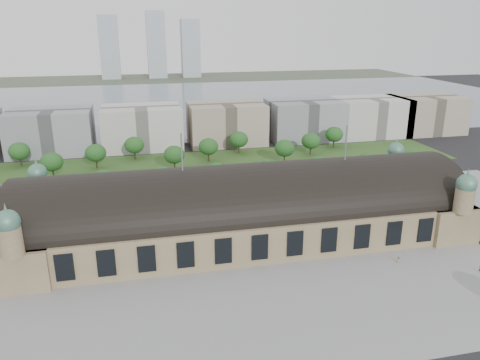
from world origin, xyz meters
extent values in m
plane|color=black|center=(0.00, 0.00, 0.00)|extent=(900.00, 900.00, 0.00)
cube|color=#95865C|center=(0.00, 0.00, 6.00)|extent=(150.00, 40.00, 12.00)
cube|color=#95865C|center=(-67.00, 0.00, 6.00)|extent=(16.00, 43.00, 12.00)
cube|color=#95865C|center=(67.00, 0.00, 6.00)|extent=(16.00, 43.00, 12.00)
cylinder|color=black|center=(0.00, 0.00, 12.00)|extent=(144.00, 37.60, 37.60)
cylinder|color=black|center=(-73.00, 0.00, 14.00)|extent=(1.20, 32.00, 32.00)
cylinder|color=black|center=(73.00, 0.00, 14.00)|extent=(1.20, 32.00, 32.00)
cylinder|color=#95865C|center=(-67.00, 21.00, 16.00)|extent=(6.00, 6.00, 8.00)
sphere|color=#4A7763|center=(-67.00, 21.00, 21.50)|extent=(6.40, 6.40, 6.40)
cone|color=#4A7763|center=(-67.00, 21.00, 25.50)|extent=(1.00, 1.00, 2.50)
cylinder|color=#95865C|center=(67.00, 21.00, 16.00)|extent=(6.00, 6.00, 8.00)
sphere|color=#4A7763|center=(67.00, 21.00, 21.50)|extent=(6.40, 6.40, 6.40)
cone|color=#4A7763|center=(67.00, 21.00, 25.50)|extent=(1.00, 1.00, 2.50)
cylinder|color=#95865C|center=(-67.00, -21.00, 16.00)|extent=(6.00, 6.00, 8.00)
sphere|color=#4A7763|center=(-67.00, -21.00, 21.50)|extent=(6.40, 6.40, 6.40)
cone|color=#4A7763|center=(-67.00, -21.00, 25.50)|extent=(1.00, 1.00, 2.50)
cylinder|color=#95865C|center=(67.00, -21.00, 16.00)|extent=(6.00, 6.00, 8.00)
sphere|color=#4A7763|center=(67.00, -21.00, 21.50)|extent=(6.40, 6.40, 6.40)
cone|color=#4A7763|center=(67.00, -21.00, 25.50)|extent=(1.00, 1.00, 2.50)
cylinder|color=#59595B|center=(-20.00, 0.00, 31.50)|extent=(0.50, 0.50, 12.00)
cylinder|color=#59595B|center=(35.00, 0.00, 31.50)|extent=(0.50, 0.50, 12.00)
cube|color=gray|center=(10.00, -44.00, 0.00)|extent=(190.00, 48.00, 0.12)
cube|color=black|center=(-20.00, 38.00, 0.00)|extent=(260.00, 26.00, 0.10)
cube|color=#2C4C1E|center=(-15.00, 93.00, 0.00)|extent=(300.00, 45.00, 0.10)
cube|color=#CD580C|center=(-55.00, 62.00, 4.70)|extent=(14.00, 9.00, 0.70)
cube|color=#59595B|center=(-53.00, 68.00, 1.60)|extent=(7.00, 5.00, 3.20)
cylinder|color=#59595B|center=(-60.50, 65.20, 2.20)|extent=(0.50, 0.50, 4.40)
cylinder|color=#59595B|center=(-49.50, 65.20, 2.20)|extent=(0.50, 0.50, 4.40)
cylinder|color=#59595B|center=(-60.50, 58.80, 2.20)|extent=(0.50, 0.50, 4.40)
cylinder|color=#59595B|center=(-49.50, 58.80, 2.20)|extent=(0.50, 0.50, 4.40)
cube|color=slate|center=(0.00, 298.00, 0.00)|extent=(700.00, 320.00, 0.08)
cube|color=#44513D|center=(0.00, 498.00, 0.00)|extent=(700.00, 120.00, 0.14)
cube|color=#9EA8B2|center=(-60.00, 508.00, 40.00)|extent=(24.00, 24.00, 80.00)
cube|color=#9EA8B2|center=(0.00, 508.00, 42.50)|extent=(24.00, 24.00, 85.00)
cube|color=#9EA8B2|center=(45.00, 508.00, 37.50)|extent=(24.00, 24.00, 75.00)
cube|color=gray|center=(-80.00, 133.00, 12.00)|extent=(45.00, 32.00, 24.00)
cube|color=beige|center=(-30.00, 133.00, 12.00)|extent=(45.00, 32.00, 24.00)
cube|color=tan|center=(20.00, 133.00, 12.00)|extent=(45.00, 32.00, 24.00)
cube|color=gray|center=(70.00, 133.00, 12.00)|extent=(45.00, 32.00, 24.00)
cube|color=beige|center=(115.00, 133.00, 12.00)|extent=(45.00, 32.00, 24.00)
cube|color=tan|center=(155.00, 133.00, 12.00)|extent=(45.00, 32.00, 24.00)
cylinder|color=#2D2116|center=(-72.00, 53.00, 2.16)|extent=(0.70, 0.70, 4.32)
ellipsoid|color=#1D4A1A|center=(-72.00, 53.00, 7.44)|extent=(9.60, 9.60, 8.16)
cylinder|color=#2D2116|center=(-48.00, 53.00, 2.16)|extent=(0.70, 0.70, 4.32)
ellipsoid|color=#1D4A1A|center=(-48.00, 53.00, 7.44)|extent=(9.60, 9.60, 8.16)
cylinder|color=#2D2116|center=(-24.00, 53.00, 2.16)|extent=(0.70, 0.70, 4.32)
ellipsoid|color=#1D4A1A|center=(-24.00, 53.00, 7.44)|extent=(9.60, 9.60, 8.16)
cylinder|color=#2D2116|center=(0.00, 53.00, 2.16)|extent=(0.70, 0.70, 4.32)
ellipsoid|color=#1D4A1A|center=(0.00, 53.00, 7.44)|extent=(9.60, 9.60, 8.16)
cylinder|color=#2D2116|center=(24.00, 53.00, 2.16)|extent=(0.70, 0.70, 4.32)
ellipsoid|color=#1D4A1A|center=(24.00, 53.00, 7.44)|extent=(9.60, 9.60, 8.16)
cylinder|color=#2D2116|center=(48.00, 53.00, 2.16)|extent=(0.70, 0.70, 4.32)
ellipsoid|color=#1D4A1A|center=(48.00, 53.00, 7.44)|extent=(9.60, 9.60, 8.16)
cylinder|color=#2D2116|center=(72.00, 53.00, 2.16)|extent=(0.70, 0.70, 4.32)
ellipsoid|color=#1D4A1A|center=(72.00, 53.00, 7.44)|extent=(9.60, 9.60, 8.16)
cylinder|color=#2D2116|center=(96.00, 53.00, 2.16)|extent=(0.70, 0.70, 4.32)
ellipsoid|color=#1D4A1A|center=(96.00, 53.00, 7.44)|extent=(9.60, 9.60, 8.16)
cylinder|color=#2D2116|center=(-92.00, 107.00, 2.34)|extent=(0.70, 0.70, 4.68)
ellipsoid|color=#1D4A1A|center=(-92.00, 107.00, 8.06)|extent=(10.40, 10.40, 8.84)
cylinder|color=#2D2116|center=(-73.00, 83.00, 2.34)|extent=(0.70, 0.70, 4.68)
ellipsoid|color=#1D4A1A|center=(-73.00, 83.00, 8.06)|extent=(10.40, 10.40, 8.84)
cylinder|color=#2D2116|center=(-54.00, 95.00, 2.34)|extent=(0.70, 0.70, 4.68)
ellipsoid|color=#1D4A1A|center=(-54.00, 95.00, 8.06)|extent=(10.40, 10.40, 8.84)
cylinder|color=#2D2116|center=(-35.00, 107.00, 2.34)|extent=(0.70, 0.70, 4.68)
ellipsoid|color=#1D4A1A|center=(-35.00, 107.00, 8.06)|extent=(10.40, 10.40, 8.84)
cylinder|color=#2D2116|center=(-16.00, 83.00, 2.34)|extent=(0.70, 0.70, 4.68)
ellipsoid|color=#1D4A1A|center=(-16.00, 83.00, 8.06)|extent=(10.40, 10.40, 8.84)
cylinder|color=#2D2116|center=(3.00, 95.00, 2.34)|extent=(0.70, 0.70, 4.68)
ellipsoid|color=#1D4A1A|center=(3.00, 95.00, 8.06)|extent=(10.40, 10.40, 8.84)
cylinder|color=#2D2116|center=(22.00, 107.00, 2.34)|extent=(0.70, 0.70, 4.68)
ellipsoid|color=#1D4A1A|center=(22.00, 107.00, 8.06)|extent=(10.40, 10.40, 8.84)
cylinder|color=#2D2116|center=(41.00, 83.00, 2.34)|extent=(0.70, 0.70, 4.68)
ellipsoid|color=#1D4A1A|center=(41.00, 83.00, 8.06)|extent=(10.40, 10.40, 8.84)
cylinder|color=#2D2116|center=(60.00, 95.00, 2.34)|extent=(0.70, 0.70, 4.68)
ellipsoid|color=#1D4A1A|center=(60.00, 95.00, 8.06)|extent=(10.40, 10.40, 8.84)
cylinder|color=#2D2116|center=(79.00, 107.00, 2.34)|extent=(0.70, 0.70, 4.68)
ellipsoid|color=#1D4A1A|center=(79.00, 107.00, 8.06)|extent=(10.40, 10.40, 8.84)
imported|color=black|center=(-73.78, 32.26, 0.75)|extent=(5.63, 2.97, 1.51)
imported|color=maroon|center=(-20.97, 47.40, 0.66)|extent=(4.61, 1.95, 1.33)
imported|color=#181944|center=(16.70, 35.69, 0.80)|extent=(4.89, 2.35, 1.61)
imported|color=#4F5156|center=(50.74, 42.66, 0.81)|extent=(4.97, 1.90, 1.62)
imported|color=silver|center=(68.92, 36.47, 0.75)|extent=(5.49, 2.76, 1.49)
imported|color=black|center=(-72.14, 21.00, 0.76)|extent=(4.73, 3.87, 1.52)
imported|color=maroon|center=(-51.11, 24.05, 0.80)|extent=(6.33, 4.68, 1.60)
imported|color=#1C1742|center=(-68.63, 24.74, 0.76)|extent=(5.59, 4.62, 1.53)
imported|color=slate|center=(-66.93, 24.14, 0.71)|extent=(4.47, 3.26, 1.41)
imported|color=white|center=(-35.04, 24.18, 0.66)|extent=(4.02, 3.63, 1.33)
imported|color=#97999F|center=(-46.62, 21.00, 0.78)|extent=(6.19, 4.78, 1.56)
imported|color=black|center=(-27.28, 24.95, 0.79)|extent=(5.87, 4.58, 1.59)
imported|color=#C2461F|center=(-8.98, 27.00, 1.65)|extent=(11.92, 3.27, 3.29)
imported|color=beige|center=(-9.14, 32.00, 1.76)|extent=(12.90, 4.25, 3.53)
imported|color=#BBB9AD|center=(19.68, 31.36, 1.62)|extent=(11.62, 2.76, 3.23)
imported|color=gray|center=(41.97, -27.31, 0.98)|extent=(1.05, 0.74, 1.95)
imported|color=gray|center=(62.43, -37.57, 0.99)|extent=(0.82, 0.86, 1.98)
camera|label=1|loc=(-33.24, -140.81, 69.56)|focal=35.00mm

